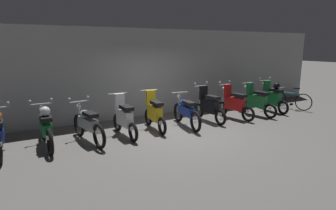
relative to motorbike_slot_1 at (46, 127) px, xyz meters
The scene contains 12 objects.
ground_plane 3.68m from the motorbike_slot_1, 11.32° to the right, with size 80.00×80.00×0.00m, color #565451.
back_wall 4.17m from the motorbike_slot_1, 27.96° to the left, with size 17.19×0.30×3.11m, color #9EA0A3.
motorbike_slot_1 is the anchor object (origin of this frame).
motorbike_slot_2 1.02m from the motorbike_slot_1, ahead, with size 0.59×1.94×1.15m.
motorbike_slot_3 2.04m from the motorbike_slot_1, ahead, with size 0.56×1.68×1.18m.
motorbike_slot_4 3.07m from the motorbike_slot_1, ahead, with size 0.56×1.68×1.18m.
motorbike_slot_5 4.09m from the motorbike_slot_1, ahead, with size 0.56×1.94×1.03m.
motorbike_slot_6 5.10m from the motorbike_slot_1, ahead, with size 0.59×1.68×1.29m.
motorbike_slot_7 6.12m from the motorbike_slot_1, ahead, with size 0.58×1.67×1.29m.
motorbike_slot_8 7.14m from the motorbike_slot_1, ahead, with size 0.56×1.68×1.18m.
motorbike_slot_9 8.17m from the motorbike_slot_1, ahead, with size 0.59×1.68×1.29m.
bicycle 9.23m from the motorbike_slot_1, ahead, with size 0.53×1.70×0.89m.
Camera 1 is at (-4.17, -6.72, 2.52)m, focal length 30.10 mm.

